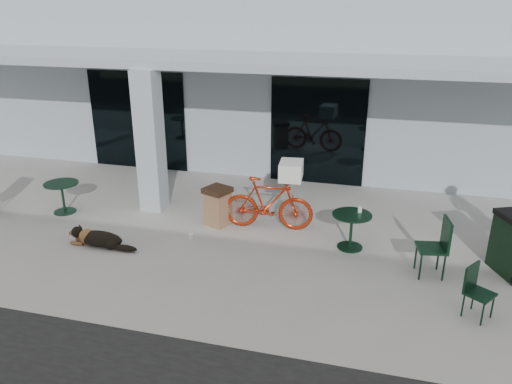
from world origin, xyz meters
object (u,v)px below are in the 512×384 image
(bicycle, at_px, (268,203))
(trash_receptacle, at_px, (218,206))
(cafe_table_near, at_px, (63,198))
(cafe_table_far, at_px, (351,231))
(dog, at_px, (100,238))
(cafe_chair_far_a, at_px, (480,293))
(cafe_chair_far_b, at_px, (431,247))

(bicycle, bearing_deg, trash_receptacle, 89.34)
(cafe_table_near, distance_m, cafe_table_far, 6.35)
(dog, height_order, cafe_chair_far_a, cafe_chair_far_a)
(bicycle, height_order, cafe_chair_far_a, bicycle)
(cafe_table_far, relative_size, trash_receptacle, 0.90)
(cafe_table_near, bearing_deg, cafe_chair_far_a, -12.88)
(bicycle, distance_m, cafe_table_far, 1.81)
(bicycle, height_order, dog, bicycle)
(cafe_table_near, xyz_separation_m, cafe_table_far, (6.35, -0.11, 0.00))
(cafe_table_near, relative_size, cafe_chair_far_a, 0.91)
(trash_receptacle, bearing_deg, dog, -140.16)
(dog, bearing_deg, cafe_chair_far_b, 4.85)
(cafe_chair_far_a, bearing_deg, trash_receptacle, 100.71)
(dog, relative_size, cafe_table_far, 1.45)
(cafe_table_near, bearing_deg, cafe_table_far, -1.03)
(cafe_chair_far_a, relative_size, cafe_chair_far_b, 0.79)
(bicycle, distance_m, cafe_chair_far_b, 3.33)
(cafe_chair_far_a, bearing_deg, cafe_table_far, 83.38)
(dog, relative_size, cafe_chair_far_b, 1.03)
(cafe_table_near, height_order, trash_receptacle, trash_receptacle)
(cafe_table_near, distance_m, cafe_chair_far_b, 7.79)
(trash_receptacle, bearing_deg, cafe_table_far, -7.69)
(cafe_table_far, bearing_deg, cafe_chair_far_a, -41.63)
(cafe_table_far, bearing_deg, cafe_table_near, 178.97)
(bicycle, xyz_separation_m, dog, (-2.94, -1.65, -0.38))
(bicycle, distance_m, cafe_table_near, 4.64)
(cafe_table_near, bearing_deg, cafe_chair_far_b, -5.80)
(cafe_table_far, xyz_separation_m, cafe_chair_far_b, (1.40, -0.67, 0.17))
(trash_receptacle, bearing_deg, cafe_chair_far_b, -14.06)
(cafe_table_far, xyz_separation_m, trash_receptacle, (-2.80, 0.38, 0.06))
(bicycle, relative_size, cafe_table_far, 2.47)
(bicycle, relative_size, cafe_chair_far_a, 2.25)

